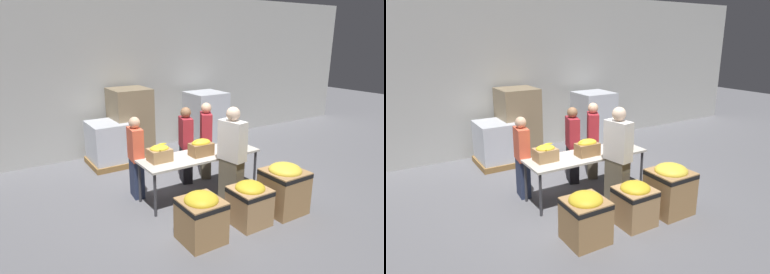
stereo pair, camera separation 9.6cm
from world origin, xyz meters
The scene contains 16 objects.
ground_plane centered at (0.00, 0.00, 0.00)m, with size 30.00×30.00×0.00m, color slate.
wall_back centered at (0.00, 3.30, 2.00)m, with size 16.00×0.08×4.00m.
sorting_table centered at (0.00, 0.00, 0.75)m, with size 2.32×0.75×0.81m.
banana_box_0 centered at (-0.80, 0.09, 0.96)m, with size 0.39×0.34×0.30m.
banana_box_1 centered at (-0.01, -0.04, 0.97)m, with size 0.42×0.27×0.32m.
banana_box_2 centered at (0.73, -0.08, 0.92)m, with size 0.41×0.33×0.23m.
volunteer_0 centered at (-1.05, 0.56, 0.77)m, with size 0.25×0.44×1.55m.
volunteer_1 centered at (0.25, -0.63, 0.89)m, with size 0.33×0.52×1.79m.
volunteer_2 centered at (0.60, 0.68, 0.81)m, with size 0.40×0.49×1.62m.
volunteer_3 centered at (0.10, 0.67, 0.79)m, with size 0.33×0.47×1.58m.
donation_bin_0 centered at (-0.86, -1.32, 0.41)m, with size 0.60×0.60×0.77m.
donation_bin_1 centered at (0.07, -1.32, 0.38)m, with size 0.57×0.57×0.72m.
donation_bin_2 centered at (0.85, -1.32, 0.46)m, with size 0.66×0.66×0.88m.
pallet_stack_0 centered at (1.86, 2.54, 0.74)m, with size 1.03×1.03×1.49m.
pallet_stack_1 centered at (-0.28, 2.68, 0.86)m, with size 0.98×0.98×1.74m.
pallet_stack_2 centered at (-0.86, 2.49, 0.50)m, with size 1.06×1.06×1.03m.
Camera 2 is at (-3.27, -5.08, 2.91)m, focal length 32.00 mm.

